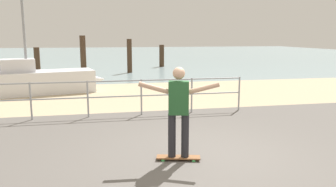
{
  "coord_description": "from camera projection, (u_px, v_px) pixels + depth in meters",
  "views": [
    {
      "loc": [
        -1.8,
        -5.72,
        2.28
      ],
      "look_at": [
        -0.23,
        2.0,
        0.9
      ],
      "focal_mm": 35.5,
      "sensor_mm": 36.0,
      "label": 1
    }
  ],
  "objects": [
    {
      "name": "beach_strip",
      "position": [
        148.0,
        94.0,
        13.03
      ],
      "size": [
        24.0,
        6.0,
        0.04
      ],
      "primitive_type": "cube",
      "color": "tan",
      "rests_on": "ground"
    },
    {
      "name": "skateboarder",
      "position": [
        179.0,
        107.0,
        5.94
      ],
      "size": [
        1.42,
        0.44,
        1.65
      ],
      "color": "#26262B",
      "rests_on": "skateboard"
    },
    {
      "name": "sailboat",
      "position": [
        40.0,
        81.0,
        13.07
      ],
      "size": [
        5.07,
        2.39,
        5.6
      ],
      "color": "silver",
      "rests_on": "ground"
    },
    {
      "name": "ground_plane",
      "position": [
        219.0,
        180.0,
        5.31
      ],
      "size": [
        24.0,
        10.0,
        0.04
      ],
      "primitive_type": "cube",
      "color": "#605B56",
      "rests_on": "ground"
    },
    {
      "name": "groyne_post_2",
      "position": [
        129.0,
        56.0,
        20.3
      ],
      "size": [
        0.3,
        0.3,
        2.07
      ],
      "primitive_type": "cylinder",
      "color": "#422D1E",
      "rests_on": "ground"
    },
    {
      "name": "skateboard",
      "position": [
        178.0,
        157.0,
        6.11
      ],
      "size": [
        0.82,
        0.39,
        0.08
      ],
      "color": "brown",
      "rests_on": "ground"
    },
    {
      "name": "groyne_post_1",
      "position": [
        83.0,
        57.0,
        17.82
      ],
      "size": [
        0.31,
        0.31,
        2.28
      ],
      "primitive_type": "cylinder",
      "color": "#422D1E",
      "rests_on": "ground"
    },
    {
      "name": "groyne_post_0",
      "position": [
        37.0,
        62.0,
        19.0
      ],
      "size": [
        0.32,
        0.32,
        1.61
      ],
      "primitive_type": "cylinder",
      "color": "#422D1E",
      "rests_on": "ground"
    },
    {
      "name": "groyne_post_3",
      "position": [
        162.0,
        56.0,
        24.25
      ],
      "size": [
        0.35,
        0.35,
        1.61
      ],
      "primitive_type": "cylinder",
      "color": "#422D1E",
      "rests_on": "ground"
    },
    {
      "name": "sea_surface",
      "position": [
        115.0,
        55.0,
        40.05
      ],
      "size": [
        72.0,
        50.0,
        0.04
      ],
      "primitive_type": "cube",
      "color": "#849EA3",
      "rests_on": "ground"
    },
    {
      "name": "railing_fence",
      "position": [
        59.0,
        94.0,
        9.05
      ],
      "size": [
        10.52,
        0.05,
        1.05
      ],
      "color": "#9EA0A5",
      "rests_on": "ground"
    }
  ]
}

